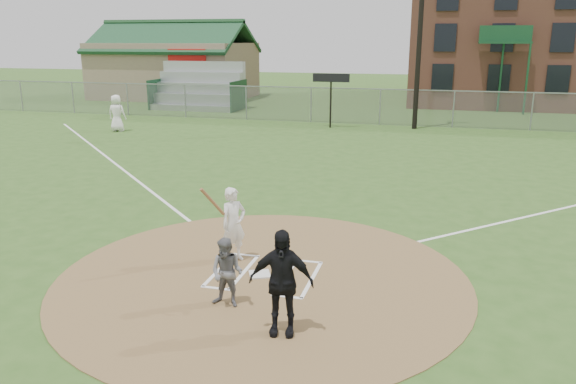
% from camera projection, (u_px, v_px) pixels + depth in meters
% --- Properties ---
extents(ground, '(140.00, 140.00, 0.00)m').
position_uv_depth(ground, '(263.00, 278.00, 11.49)').
color(ground, '#2F531C').
rests_on(ground, ground).
extents(dirt_circle, '(8.40, 8.40, 0.02)m').
position_uv_depth(dirt_circle, '(263.00, 278.00, 11.48)').
color(dirt_circle, olive).
rests_on(dirt_circle, ground).
extents(home_plate, '(0.56, 0.56, 0.03)m').
position_uv_depth(home_plate, '(260.00, 274.00, 11.59)').
color(home_plate, silver).
rests_on(home_plate, dirt_circle).
extents(foul_line_third, '(17.04, 17.04, 0.01)m').
position_uv_depth(foul_line_third, '(114.00, 163.00, 22.13)').
color(foul_line_third, white).
rests_on(foul_line_third, ground).
extents(catcher, '(0.66, 0.53, 1.29)m').
position_uv_depth(catcher, '(227.00, 273.00, 10.10)').
color(catcher, slate).
rests_on(catcher, dirt_circle).
extents(umpire, '(1.11, 0.58, 1.81)m').
position_uv_depth(umpire, '(281.00, 282.00, 9.09)').
color(umpire, black).
rests_on(umpire, dirt_circle).
extents(ondeck_player, '(0.98, 0.68, 1.91)m').
position_uv_depth(ondeck_player, '(117.00, 113.00, 29.45)').
color(ondeck_player, white).
rests_on(ondeck_player, ground).
extents(batters_boxes, '(2.08, 1.88, 0.01)m').
position_uv_depth(batters_boxes, '(265.00, 274.00, 11.62)').
color(batters_boxes, white).
rests_on(batters_boxes, dirt_circle).
extents(batter_at_plate, '(0.83, 1.03, 1.78)m').
position_uv_depth(batter_at_plate, '(233.00, 224.00, 12.14)').
color(batter_at_plate, white).
rests_on(batter_at_plate, dirt_circle).
extents(outfield_fence, '(56.08, 0.08, 2.03)m').
position_uv_depth(outfield_fence, '(380.00, 107.00, 31.70)').
color(outfield_fence, slate).
rests_on(outfield_fence, ground).
extents(bleachers, '(6.08, 3.20, 3.20)m').
position_uv_depth(bleachers, '(198.00, 86.00, 38.73)').
color(bleachers, '#B7BABF').
rests_on(bleachers, ground).
extents(clubhouse, '(12.20, 8.71, 6.23)m').
position_uv_depth(clubhouse, '(175.00, 68.00, 46.10)').
color(clubhouse, gray).
rests_on(clubhouse, ground).
extents(light_pole, '(1.20, 0.30, 12.22)m').
position_uv_depth(light_pole, '(422.00, 1.00, 28.79)').
color(light_pole, black).
rests_on(light_pole, ground).
extents(scoreboard_sign, '(2.00, 0.10, 2.93)m').
position_uv_depth(scoreboard_sign, '(331.00, 84.00, 30.29)').
color(scoreboard_sign, black).
rests_on(scoreboard_sign, ground).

